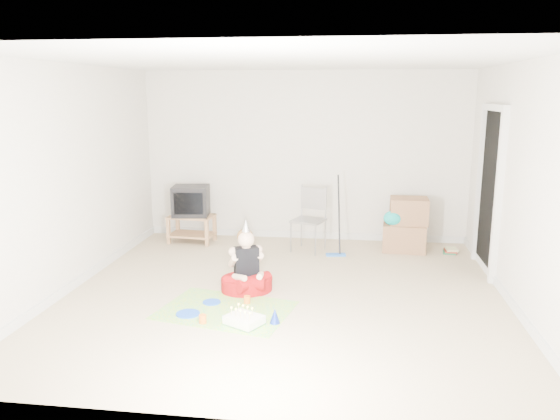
# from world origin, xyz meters

# --- Properties ---
(ground) EXTENTS (5.00, 5.00, 0.00)m
(ground) POSITION_xyz_m (0.00, 0.00, 0.00)
(ground) COLOR #C6B08E
(ground) RESTS_ON ground
(doorway_recess) EXTENTS (0.02, 0.90, 2.05)m
(doorway_recess) POSITION_xyz_m (2.48, 1.20, 1.02)
(doorway_recess) COLOR black
(doorway_recess) RESTS_ON ground
(tv_stand) EXTENTS (0.71, 0.47, 0.42)m
(tv_stand) POSITION_xyz_m (-1.69, 2.02, 0.25)
(tv_stand) COLOR #A7764B
(tv_stand) RESTS_ON ground
(crt_tv) EXTENTS (0.58, 0.50, 0.46)m
(crt_tv) POSITION_xyz_m (-1.69, 2.02, 0.65)
(crt_tv) COLOR black
(crt_tv) RESTS_ON tv_stand
(folding_chair) EXTENTS (0.54, 0.52, 0.94)m
(folding_chair) POSITION_xyz_m (0.13, 1.77, 0.46)
(folding_chair) COLOR gray
(folding_chair) RESTS_ON ground
(cardboard_boxes) EXTENTS (0.64, 0.51, 0.78)m
(cardboard_boxes) POSITION_xyz_m (1.53, 2.00, 0.37)
(cardboard_boxes) COLOR #956948
(cardboard_boxes) RESTS_ON ground
(floor_mop) EXTENTS (0.29, 0.37, 1.11)m
(floor_mop) POSITION_xyz_m (0.54, 1.58, 0.26)
(floor_mop) COLOR blue
(floor_mop) RESTS_ON ground
(book_pile) EXTENTS (0.20, 0.25, 0.08)m
(book_pile) POSITION_xyz_m (2.18, 1.94, 0.04)
(book_pile) COLOR #256F47
(book_pile) RESTS_ON ground
(seated_woman) EXTENTS (0.79, 0.79, 0.86)m
(seated_woman) POSITION_xyz_m (-0.45, 0.05, 0.19)
(seated_woman) COLOR #A10E10
(seated_woman) RESTS_ON ground
(party_mat) EXTENTS (1.52, 1.23, 0.01)m
(party_mat) POSITION_xyz_m (-0.56, -0.57, 0.00)
(party_mat) COLOR #EB3187
(party_mat) RESTS_ON ground
(birthday_cake) EXTENTS (0.43, 0.40, 0.15)m
(birthday_cake) POSITION_xyz_m (-0.29, -0.90, 0.05)
(birthday_cake) COLOR white
(birthday_cake) RESTS_ON party_mat
(blue_plate_near) EXTENTS (0.26, 0.26, 0.01)m
(blue_plate_near) POSITION_xyz_m (-0.76, -0.39, 0.01)
(blue_plate_near) COLOR blue
(blue_plate_near) RESTS_ON party_mat
(blue_plate_far) EXTENTS (0.25, 0.25, 0.01)m
(blue_plate_far) POSITION_xyz_m (-0.92, -0.74, 0.01)
(blue_plate_far) COLOR blue
(blue_plate_far) RESTS_ON party_mat
(orange_cup_near) EXTENTS (0.08, 0.08, 0.08)m
(orange_cup_near) POSITION_xyz_m (-0.36, -0.35, 0.05)
(orange_cup_near) COLOR orange
(orange_cup_near) RESTS_ON party_mat
(orange_cup_far) EXTENTS (0.09, 0.09, 0.09)m
(orange_cup_far) POSITION_xyz_m (-0.71, -0.93, 0.05)
(orange_cup_far) COLOR orange
(orange_cup_far) RESTS_ON party_mat
(blue_party_hat) EXTENTS (0.12, 0.12, 0.15)m
(blue_party_hat) POSITION_xyz_m (0.01, -0.83, 0.08)
(blue_party_hat) COLOR #1A35BB
(blue_party_hat) RESTS_ON party_mat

